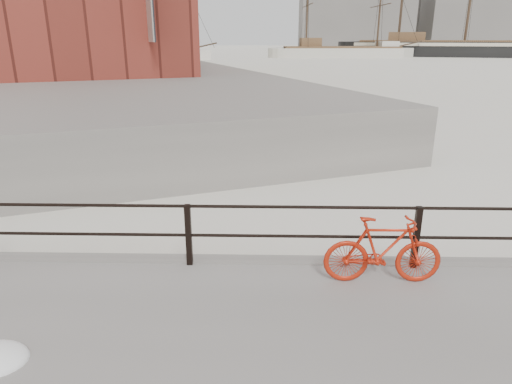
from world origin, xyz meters
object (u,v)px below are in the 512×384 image
(bicycle, at_px, (383,250))
(schooner_mid, at_px, (341,57))
(barque_black, at_px, (462,57))
(workboat_near, at_px, (17,91))
(schooner_left, at_px, (140,59))

(bicycle, bearing_deg, schooner_mid, 81.35)
(barque_black, relative_size, workboat_near, 4.04)
(bicycle, height_order, schooner_left, schooner_left)
(bicycle, relative_size, schooner_left, 0.07)
(schooner_left, xyz_separation_m, workboat_near, (3.53, -47.16, 0.00))
(workboat_near, bearing_deg, bicycle, -79.51)
(bicycle, distance_m, schooner_mid, 84.18)
(bicycle, xyz_separation_m, workboat_near, (-19.95, 27.46, -0.86))
(barque_black, height_order, schooner_mid, barque_black)
(schooner_left, bearing_deg, barque_black, 11.56)
(barque_black, xyz_separation_m, workboat_near, (-55.93, -59.30, 0.00))
(schooner_mid, height_order, workboat_near, schooner_mid)
(schooner_left, height_order, workboat_near, schooner_left)
(bicycle, bearing_deg, barque_black, 67.06)
(bicycle, bearing_deg, schooner_left, 107.04)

